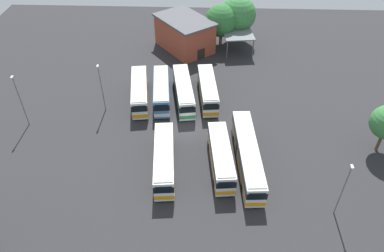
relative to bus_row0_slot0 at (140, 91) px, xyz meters
name	(u,v)px	position (x,y,z in m)	size (l,w,h in m)	color
ground_plane	(188,129)	(7.12, 8.38, -1.87)	(94.93, 94.93, 0.00)	#28282B
bus_row0_slot0	(140,91)	(0.00, 0.00, 0.00)	(11.44, 4.17, 3.54)	silver
bus_row0_slot1	(161,91)	(-0.33, 3.60, 0.00)	(11.26, 3.70, 3.54)	teal
bus_row0_slot2	(184,91)	(-0.44, 7.26, 0.00)	(12.28, 4.39, 3.54)	silver
bus_row0_slot3	(208,89)	(-0.99, 11.26, 0.00)	(11.39, 3.68, 3.54)	silver
bus_row1_slot1	(164,159)	(15.62, 5.60, 0.00)	(11.73, 3.57, 3.54)	silver
bus_row1_slot3	(221,157)	(14.86, 13.12, 0.00)	(11.18, 3.61, 3.54)	silver
bus_row1_slot4	(247,154)	(14.28, 16.71, 0.00)	(15.36, 3.51, 3.54)	silver
depot_building	(185,34)	(-18.76, 6.44, 1.35)	(14.11, 13.43, 6.41)	#99422D
maintenance_shelter	(238,33)	(-18.46, 17.05, 1.84)	(7.91, 6.61, 3.95)	slate
lamp_post_mid_lot	(101,86)	(2.77, -5.31, 2.68)	(0.56, 0.28, 8.28)	slate
lamp_post_near_entrance	(20,99)	(6.98, -16.37, 2.90)	(0.56, 0.28, 8.72)	slate
lamp_post_by_building	(343,189)	(22.03, 26.65, 2.58)	(0.56, 0.28, 8.07)	slate
tree_northeast	(238,14)	(-22.38, 17.21, 4.06)	(7.24, 7.24, 9.56)	brown
tree_east_edge	(221,20)	(-20.45, 13.72, 3.54)	(6.53, 6.53, 8.69)	brown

